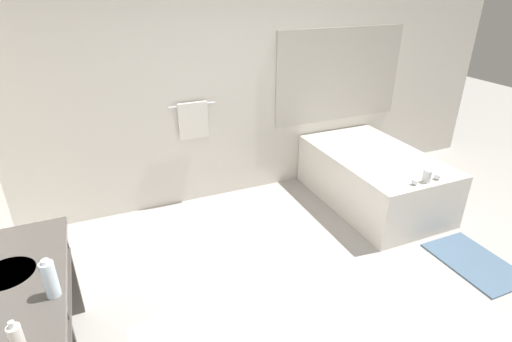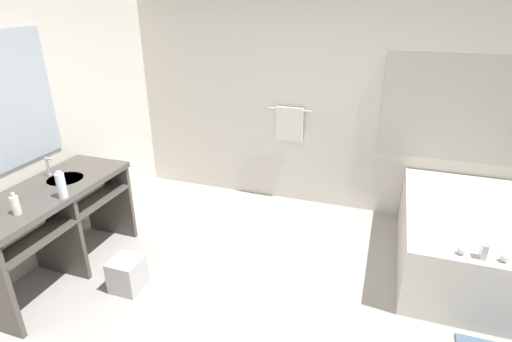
# 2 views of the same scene
# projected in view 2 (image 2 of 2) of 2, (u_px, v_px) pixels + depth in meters

# --- Properties ---
(ground_plane) EXTENTS (16.00, 16.00, 0.00)m
(ground_plane) POSITION_uv_depth(u_px,v_px,m) (254.00, 331.00, 3.04)
(ground_plane) COLOR #A8A39E
(ground_plane) RESTS_ON ground
(wall_back_with_blinds) EXTENTS (7.40, 0.13, 2.70)m
(wall_back_with_blinds) POSITION_uv_depth(u_px,v_px,m) (323.00, 94.00, 4.41)
(wall_back_with_blinds) COLOR silver
(wall_back_with_blinds) RESTS_ON ground_plane
(vanity_counter) EXTENTS (0.62, 1.48, 0.85)m
(vanity_counter) POSITION_uv_depth(u_px,v_px,m) (54.00, 212.00, 3.45)
(vanity_counter) COLOR #4C4742
(vanity_counter) RESTS_ON ground_plane
(sink_faucet) EXTENTS (0.09, 0.04, 0.18)m
(sink_faucet) POSITION_uv_depth(u_px,v_px,m) (48.00, 167.00, 3.55)
(sink_faucet) COLOR silver
(sink_faucet) RESTS_ON vanity_counter
(bathtub) EXTENTS (1.02, 1.67, 0.72)m
(bathtub) POSITION_uv_depth(u_px,v_px,m) (461.00, 236.00, 3.63)
(bathtub) COLOR silver
(bathtub) RESTS_ON ground_plane
(water_bottle_1) EXTENTS (0.07, 0.07, 0.23)m
(water_bottle_1) POSITION_uv_depth(u_px,v_px,m) (61.00, 185.00, 3.16)
(water_bottle_1) COLOR silver
(water_bottle_1) RESTS_ON vanity_counter
(soap_dispenser) EXTENTS (0.06, 0.06, 0.17)m
(soap_dispenser) POSITION_uv_depth(u_px,v_px,m) (16.00, 205.00, 2.93)
(soap_dispenser) COLOR white
(soap_dispenser) RESTS_ON vanity_counter
(waste_bin) EXTENTS (0.25, 0.25, 0.29)m
(waste_bin) POSITION_uv_depth(u_px,v_px,m) (127.00, 274.00, 3.43)
(waste_bin) COLOR #B2B2B2
(waste_bin) RESTS_ON ground_plane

